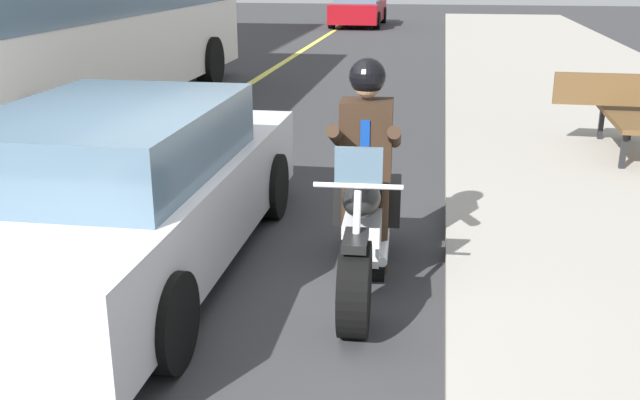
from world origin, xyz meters
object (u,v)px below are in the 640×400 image
at_px(car_dark, 359,8).
at_px(bench_sidewalk, 629,107).
at_px(rider_main, 366,150).
at_px(motorcycle_main, 363,229).
at_px(car_silver, 124,191).

bearing_deg(car_dark, bench_sidewalk, 15.66).
height_order(rider_main, car_dark, rider_main).
distance_m(rider_main, bench_sidewalk, 4.89).
distance_m(motorcycle_main, car_dark, 24.18).
distance_m(car_dark, bench_sidewalk, 20.65).
relative_size(motorcycle_main, car_dark, 0.48).
relative_size(rider_main, car_silver, 0.38).
relative_size(car_dark, bench_sidewalk, 2.54).
bearing_deg(bench_sidewalk, car_dark, -164.34).
relative_size(motorcycle_main, rider_main, 1.27).
distance_m(rider_main, car_dark, 23.99).
relative_size(motorcycle_main, bench_sidewalk, 1.22).
height_order(rider_main, bench_sidewalk, rider_main).
height_order(motorcycle_main, rider_main, rider_main).
distance_m(motorcycle_main, rider_main, 0.61).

